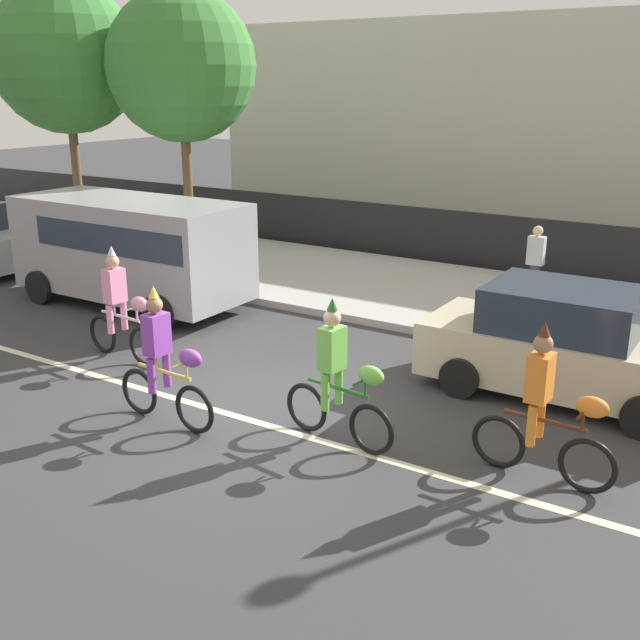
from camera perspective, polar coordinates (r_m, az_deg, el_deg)
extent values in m
plane|color=#38383A|center=(10.95, -5.17, -6.27)|extent=(80.00, 80.00, 0.00)
cube|color=beige|center=(10.60, -6.82, -7.16)|extent=(36.00, 0.14, 0.01)
cube|color=#ADAAA3|center=(16.25, 8.85, 1.94)|extent=(60.00, 5.00, 0.15)
cube|color=black|center=(18.73, 12.55, 5.80)|extent=(40.00, 0.08, 1.40)
torus|color=black|center=(12.48, -13.30, -1.98)|extent=(0.67, 0.13, 0.67)
torus|color=black|center=(13.27, -16.21, -1.02)|extent=(0.67, 0.13, 0.67)
cylinder|color=silver|center=(12.74, -14.94, 0.28)|extent=(0.97, 0.13, 0.05)
cylinder|color=silver|center=(12.83, -15.39, 0.78)|extent=(0.04, 0.04, 0.18)
cylinder|color=silver|center=(12.39, -13.78, 0.43)|extent=(0.04, 0.04, 0.23)
cylinder|color=silver|center=(12.36, -13.82, 0.94)|extent=(0.08, 0.50, 0.03)
ellipsoid|color=pink|center=(12.28, -13.60, 1.19)|extent=(0.38, 0.23, 0.24)
cube|color=pink|center=(12.68, -15.40, 2.56)|extent=(0.27, 0.34, 0.56)
sphere|color=tan|center=(12.59, -15.55, 4.31)|extent=(0.22, 0.22, 0.22)
cone|color=silver|center=(12.55, -15.62, 5.11)|extent=(0.14, 0.14, 0.16)
cylinder|color=pink|center=(12.75, -15.70, 0.04)|extent=(0.11, 0.11, 0.48)
cylinder|color=pink|center=(12.91, -14.72, 0.34)|extent=(0.11, 0.11, 0.48)
torus|color=black|center=(10.02, -9.55, -6.74)|extent=(0.67, 0.10, 0.67)
torus|color=black|center=(10.73, -13.60, -5.31)|extent=(0.67, 0.10, 0.67)
cylinder|color=#E5D84C|center=(10.21, -11.79, -3.87)|extent=(0.97, 0.09, 0.05)
cylinder|color=#E5D84C|center=(10.28, -12.40, -3.22)|extent=(0.04, 0.04, 0.18)
cylinder|color=#E5D84C|center=(9.88, -10.14, -3.79)|extent=(0.04, 0.04, 0.23)
cylinder|color=#E5D84C|center=(9.84, -10.18, -3.16)|extent=(0.05, 0.50, 0.03)
ellipsoid|color=purple|center=(9.76, -9.85, -2.88)|extent=(0.37, 0.22, 0.24)
cube|color=purple|center=(10.10, -12.36, -1.05)|extent=(0.25, 0.33, 0.56)
sphere|color=#9E7051|center=(9.98, -12.51, 1.12)|extent=(0.22, 0.22, 0.22)
cone|color=#E5D84C|center=(9.94, -12.58, 2.11)|extent=(0.14, 0.14, 0.16)
cylinder|color=purple|center=(10.20, -12.73, -4.18)|extent=(0.11, 0.11, 0.48)
cylinder|color=purple|center=(10.38, -11.60, -3.73)|extent=(0.11, 0.11, 0.48)
torus|color=black|center=(9.37, 3.92, -8.33)|extent=(0.67, 0.15, 0.67)
torus|color=black|center=(9.95, -1.03, -6.66)|extent=(0.67, 0.15, 0.67)
cylinder|color=#266626|center=(9.48, 1.38, -5.20)|extent=(0.96, 0.17, 0.05)
cylinder|color=#266626|center=(9.53, 0.68, -4.48)|extent=(0.04, 0.04, 0.18)
cylinder|color=#266626|center=(9.20, 3.46, -5.18)|extent=(0.04, 0.04, 0.23)
cylinder|color=#266626|center=(9.16, 3.47, -4.52)|extent=(0.09, 0.50, 0.03)
ellipsoid|color=#72CC4C|center=(9.09, 3.91, -4.24)|extent=(0.38, 0.24, 0.24)
cube|color=#72CC4C|center=(9.35, 0.92, -2.17)|extent=(0.28, 0.35, 0.56)
sphere|color=beige|center=(9.22, 0.94, 0.16)|extent=(0.22, 0.22, 0.22)
cone|color=#266626|center=(9.17, 0.94, 1.24)|extent=(0.14, 0.14, 0.16)
cylinder|color=#72CC4C|center=(9.45, 0.38, -5.54)|extent=(0.11, 0.11, 0.48)
cylinder|color=#72CC4C|center=(9.65, 1.43, -5.03)|extent=(0.11, 0.11, 0.48)
torus|color=black|center=(9.04, 19.70, -10.43)|extent=(0.67, 0.10, 0.67)
torus|color=black|center=(9.31, 13.43, -8.99)|extent=(0.67, 0.10, 0.67)
cylinder|color=#4C2614|center=(8.98, 16.74, -7.36)|extent=(0.97, 0.09, 0.05)
cylinder|color=#4C2614|center=(8.98, 15.88, -6.64)|extent=(0.04, 0.04, 0.18)
cylinder|color=#4C2614|center=(8.83, 19.40, -7.24)|extent=(0.04, 0.04, 0.23)
cylinder|color=#4C2614|center=(8.79, 19.47, -6.56)|extent=(0.05, 0.50, 0.03)
ellipsoid|color=orange|center=(8.74, 20.05, -6.25)|extent=(0.37, 0.22, 0.24)
cube|color=orange|center=(8.81, 16.42, -4.21)|extent=(0.25, 0.33, 0.56)
sphere|color=#9E7051|center=(8.67, 16.65, -1.76)|extent=(0.22, 0.22, 0.22)
cone|color=#4C2614|center=(8.62, 16.75, -0.63)|extent=(0.14, 0.14, 0.16)
cylinder|color=orange|center=(8.90, 15.81, -7.78)|extent=(0.11, 0.11, 0.48)
cylinder|color=orange|center=(9.15, 16.41, -7.13)|extent=(0.11, 0.11, 0.48)
cube|color=#99999E|center=(15.81, -14.23, 5.47)|extent=(5.00, 2.00, 1.90)
cube|color=#283342|center=(15.46, -13.29, 6.60)|extent=(3.90, 2.02, 0.56)
cylinder|color=black|center=(14.17, -12.10, 0.55)|extent=(0.70, 0.22, 0.70)
cylinder|color=black|center=(15.59, -7.00, 2.39)|extent=(0.70, 0.22, 0.70)
cylinder|color=black|center=(16.66, -20.54, 2.37)|extent=(0.70, 0.22, 0.70)
cylinder|color=black|center=(17.89, -15.50, 3.86)|extent=(0.70, 0.22, 0.70)
cube|color=beige|center=(11.50, 18.21, -2.71)|extent=(4.10, 1.72, 0.80)
cube|color=#232D3D|center=(11.30, 18.07, 0.80)|extent=(2.10, 1.58, 0.64)
cylinder|color=black|center=(11.18, 10.62, -4.33)|extent=(0.60, 0.20, 0.60)
cylinder|color=black|center=(12.70, 13.56, -1.81)|extent=(0.60, 0.20, 0.60)
cylinder|color=black|center=(19.87, -21.39, 4.48)|extent=(0.60, 0.20, 0.60)
cylinder|color=brown|center=(19.83, -10.02, 9.91)|extent=(0.24, 0.24, 3.36)
sphere|color=#387A33|center=(19.66, -10.50, 18.52)|extent=(3.70, 3.70, 3.70)
cylinder|color=brown|center=(21.77, -18.00, 10.21)|extent=(0.24, 0.24, 3.51)
sphere|color=#387A33|center=(21.63, -18.82, 18.37)|extent=(3.86, 3.86, 3.86)
cylinder|color=#33333D|center=(15.46, 15.93, 2.56)|extent=(0.20, 0.20, 0.85)
cube|color=#B7BABF|center=(15.30, 16.15, 5.11)|extent=(0.32, 0.20, 0.56)
sphere|color=beige|center=(15.22, 16.27, 6.54)|extent=(0.20, 0.20, 0.20)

